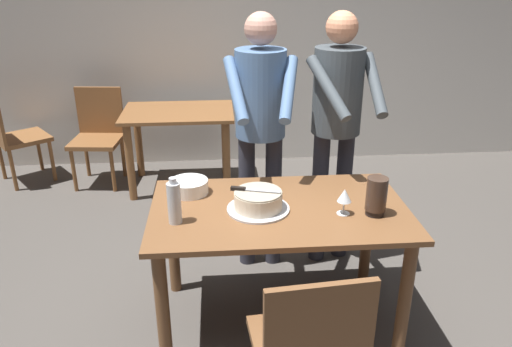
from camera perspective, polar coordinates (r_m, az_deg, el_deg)
name	(u,v)px	position (r m, az deg, el deg)	size (l,w,h in m)	color
ground_plane	(277,318)	(3.14, 2.40, -16.17)	(14.00, 14.00, 0.00)	#4C4742
back_wall	(247,31)	(5.17, -1.03, 16.00)	(10.00, 0.12, 2.70)	silver
main_dining_table	(279,227)	(2.79, 2.62, -6.12)	(1.40, 0.84, 0.75)	brown
cake_on_platter	(258,201)	(2.68, 0.26, -3.20)	(0.34, 0.34, 0.11)	silver
cake_knife	(245,189)	(2.66, -1.26, -1.82)	(0.27, 0.09, 0.02)	silver
plate_stack	(189,187)	(2.90, -7.66, -1.50)	(0.22, 0.22, 0.08)	white
wine_glass_near	(344,196)	(2.66, 10.08, -2.59)	(0.08, 0.08, 0.14)	silver
water_bottle	(174,202)	(2.56, -9.34, -3.28)	(0.07, 0.07, 0.25)	silver
hurricane_lamp	(376,196)	(2.68, 13.61, -2.52)	(0.11, 0.11, 0.21)	black
person_cutting_cake	(260,117)	(3.19, 0.52, 6.46)	(0.47, 0.56, 1.72)	#2D2D38
person_standing_beside	(337,114)	(3.30, 9.25, 6.73)	(0.46, 0.57, 1.72)	#2D2D38
chair_near_side	(309,347)	(2.23, 6.05, -19.18)	(0.48, 0.48, 0.90)	brown
background_table	(179,128)	(4.66, -8.80, 5.19)	(1.00, 0.70, 0.74)	brown
background_chair_0	(13,134)	(5.24, -26.07, 4.10)	(0.61, 0.61, 0.90)	brown
background_chair_1	(98,132)	(4.98, -17.62, 4.50)	(0.48, 0.48, 0.90)	brown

